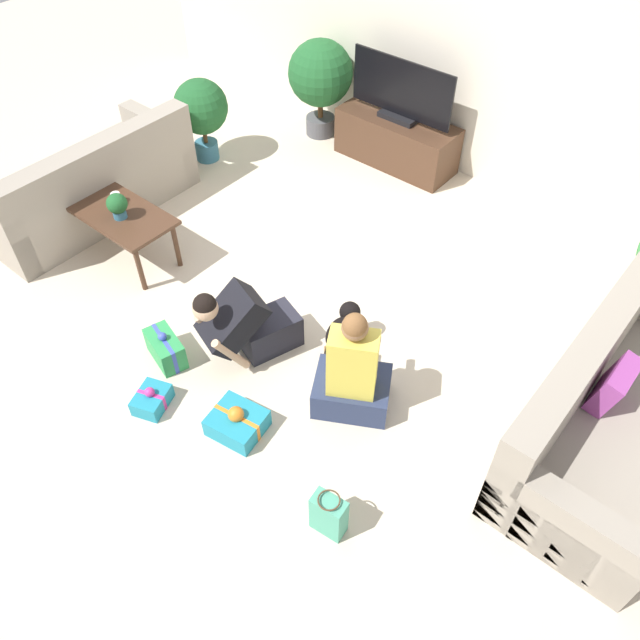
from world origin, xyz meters
The scene contains 18 objects.
ground_plane centered at (0.00, 0.00, 0.00)m, with size 16.00×16.00×0.00m, color beige.
wall_back centered at (0.00, 2.63, 1.30)m, with size 8.40×0.06×2.60m.
sofa_left centered at (-2.38, -0.23, 0.29)m, with size 0.92×1.97×0.83m.
sofa_right centered at (2.38, 0.36, 0.29)m, with size 0.92×1.97×0.83m.
coffee_table centered at (-1.60, -0.43, 0.42)m, with size 0.98×0.51×0.47m.
tv_console centered at (-0.68, 2.32, 0.25)m, with size 1.26×0.48×0.49m.
tv centered at (-0.68, 2.32, 0.75)m, with size 1.13×0.20×0.59m.
potted_plant_back_left centered at (-1.66, 2.27, 0.66)m, with size 0.68×0.68×1.03m.
potted_plant_corner_left centered at (-2.24, 1.11, 0.55)m, with size 0.54×0.54×0.86m.
person_kneeling centered at (0.01, -0.57, 0.32)m, with size 0.53×0.80×0.75m.
person_sitting centered at (0.90, -0.46, 0.32)m, with size 0.65×0.62×0.93m.
dog centered at (0.53, -0.10, 0.24)m, with size 0.24×0.51×0.37m.
gift_box_a centered at (0.43, -1.12, 0.08)m, with size 0.40×0.37×0.23m.
gift_box_b centered at (-0.43, -1.01, 0.11)m, with size 0.39×0.28×0.28m.
gift_box_c centered at (-0.17, -1.36, 0.07)m, with size 0.28×0.32×0.19m.
gift_bag_a centered at (1.36, -1.27, 0.17)m, with size 0.22×0.15×0.35m.
mug centered at (-1.71, -0.35, 0.52)m, with size 0.12×0.08×0.09m.
tabletop_plant centered at (-1.53, -0.46, 0.60)m, with size 0.17×0.17×0.22m.
Camera 1 is at (2.41, -2.61, 3.61)m, focal length 35.00 mm.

